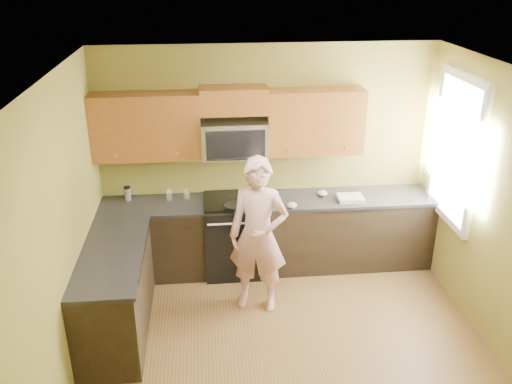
{
  "coord_description": "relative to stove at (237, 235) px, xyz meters",
  "views": [
    {
      "loc": [
        -0.74,
        -4.1,
        3.58
      ],
      "look_at": [
        -0.2,
        1.3,
        1.2
      ],
      "focal_mm": 37.75,
      "sensor_mm": 36.0,
      "label": 1
    }
  ],
  "objects": [
    {
      "name": "glass_a",
      "position": [
        -1.27,
        0.15,
        0.51
      ],
      "size": [
        0.08,
        0.08,
        0.12
      ],
      "primitive_type": "cylinder",
      "rotation": [
        0.0,
        0.0,
        -0.24
      ],
      "color": "silver",
      "rests_on": "countertop_back"
    },
    {
      "name": "dish_towel",
      "position": [
        1.36,
        -0.09,
        0.47
      ],
      "size": [
        0.31,
        0.25,
        0.05
      ],
      "primitive_type": "cube",
      "rotation": [
        0.0,
        0.0,
        -0.03
      ],
      "color": "silver",
      "rests_on": "countertop_back"
    },
    {
      "name": "microwave",
      "position": [
        0.0,
        0.12,
        0.97
      ],
      "size": [
        0.76,
        0.4,
        0.42
      ],
      "primitive_type": null,
      "color": "silver",
      "rests_on": "wall_back"
    },
    {
      "name": "ceiling",
      "position": [
        0.4,
        -1.68,
        2.23
      ],
      "size": [
        4.0,
        4.0,
        0.0
      ],
      "primitive_type": "plane",
      "rotation": [
        3.14,
        0.0,
        0.0
      ],
      "color": "white",
      "rests_on": "ground"
    },
    {
      "name": "floor",
      "position": [
        0.4,
        -1.68,
        -0.47
      ],
      "size": [
        4.0,
        4.0,
        0.0
      ],
      "primitive_type": "plane",
      "color": "brown",
      "rests_on": "ground"
    },
    {
      "name": "cabinet_left_run",
      "position": [
        -1.3,
        -1.08,
        -0.03
      ],
      "size": [
        0.6,
        1.6,
        0.88
      ],
      "primitive_type": "cube",
      "color": "black",
      "rests_on": "floor"
    },
    {
      "name": "window",
      "position": [
        2.38,
        -0.48,
        1.17
      ],
      "size": [
        0.06,
        1.06,
        1.66
      ],
      "primitive_type": null,
      "color": "white",
      "rests_on": "wall_right"
    },
    {
      "name": "butter_tub",
      "position": [
        0.29,
        -0.18,
        0.45
      ],
      "size": [
        0.11,
        0.11,
        0.08
      ],
      "primitive_type": null,
      "rotation": [
        0.0,
        0.0,
        0.02
      ],
      "color": "yellow",
      "rests_on": "countertop_back"
    },
    {
      "name": "upper_cab_right",
      "position": [
        0.94,
        0.16,
        0.97
      ],
      "size": [
        1.12,
        0.33,
        0.75
      ],
      "primitive_type": null,
      "color": "brown",
      "rests_on": "wall_back"
    },
    {
      "name": "travel_mug",
      "position": [
        -1.28,
        0.18,
        0.45
      ],
      "size": [
        0.1,
        0.1,
        0.17
      ],
      "primitive_type": null,
      "rotation": [
        0.0,
        0.0,
        -0.35
      ],
      "color": "silver",
      "rests_on": "countertop_back"
    },
    {
      "name": "napkin_a",
      "position": [
        0.64,
        -0.23,
        0.48
      ],
      "size": [
        0.11,
        0.12,
        0.06
      ],
      "primitive_type": "ellipsoid",
      "rotation": [
        0.0,
        0.0,
        -0.03
      ],
      "color": "silver",
      "rests_on": "countertop_back"
    },
    {
      "name": "cabinet_back_run",
      "position": [
        0.4,
        0.02,
        -0.03
      ],
      "size": [
        4.0,
        0.6,
        0.88
      ],
      "primitive_type": "cube",
      "color": "black",
      "rests_on": "floor"
    },
    {
      "name": "countertop_left",
      "position": [
        -1.29,
        -1.08,
        0.43
      ],
      "size": [
        0.62,
        1.6,
        0.04
      ],
      "primitive_type": "cube",
      "color": "black",
      "rests_on": "cabinet_left_run"
    },
    {
      "name": "upper_cab_left",
      "position": [
        -0.99,
        0.16,
        0.97
      ],
      "size": [
        1.22,
        0.33,
        0.75
      ],
      "primitive_type": null,
      "color": "brown",
      "rests_on": "wall_back"
    },
    {
      "name": "glass_c",
      "position": [
        -0.59,
        0.16,
        0.51
      ],
      "size": [
        0.09,
        0.09,
        0.12
      ],
      "primitive_type": "cylinder",
      "rotation": [
        0.0,
        0.0,
        0.32
      ],
      "color": "silver",
      "rests_on": "countertop_back"
    },
    {
      "name": "countertop_back",
      "position": [
        0.4,
        0.01,
        0.43
      ],
      "size": [
        4.0,
        0.62,
        0.04
      ],
      "primitive_type": "cube",
      "color": "black",
      "rests_on": "cabinet_back_run"
    },
    {
      "name": "wall_right",
      "position": [
        2.4,
        -1.68,
        0.88
      ],
      "size": [
        0.0,
        4.0,
        4.0
      ],
      "primitive_type": "plane",
      "rotation": [
        1.57,
        0.0,
        -1.57
      ],
      "color": "olive",
      "rests_on": "ground"
    },
    {
      "name": "napkin_b",
      "position": [
        1.05,
        0.07,
        0.48
      ],
      "size": [
        0.15,
        0.16,
        0.07
      ],
      "primitive_type": "ellipsoid",
      "rotation": [
        0.0,
        0.0,
        0.3
      ],
      "color": "silver",
      "rests_on": "countertop_back"
    },
    {
      "name": "wall_back",
      "position": [
        0.4,
        0.32,
        0.88
      ],
      "size": [
        4.0,
        0.0,
        4.0
      ],
      "primitive_type": "plane",
      "rotation": [
        1.57,
        0.0,
        0.0
      ],
      "color": "olive",
      "rests_on": "ground"
    },
    {
      "name": "toast_slice",
      "position": [
        0.41,
        -0.14,
        0.45
      ],
      "size": [
        0.14,
        0.14,
        0.01
      ],
      "primitive_type": "cube",
      "rotation": [
        0.0,
        0.0,
        0.35
      ],
      "color": "#B27F47",
      "rests_on": "countertop_back"
    },
    {
      "name": "wall_left",
      "position": [
        -1.6,
        -1.68,
        0.88
      ],
      "size": [
        0.0,
        4.0,
        4.0
      ],
      "primitive_type": "plane",
      "rotation": [
        1.57,
        0.0,
        1.57
      ],
      "color": "olive",
      "rests_on": "ground"
    },
    {
      "name": "glass_b",
      "position": [
        -0.79,
        0.14,
        0.51
      ],
      "size": [
        0.08,
        0.08,
        0.12
      ],
      "primitive_type": "cylinder",
      "rotation": [
        0.0,
        0.0,
        -0.2
      ],
      "color": "silver",
      "rests_on": "countertop_back"
    },
    {
      "name": "woman",
      "position": [
        0.19,
        -0.77,
        0.39
      ],
      "size": [
        0.73,
        0.59,
        1.74
      ],
      "primitive_type": "imported",
      "rotation": [
        0.0,
        0.0,
        -0.3
      ],
      "color": "#DB6E6D",
      "rests_on": "floor"
    },
    {
      "name": "stove",
      "position": [
        0.0,
        0.0,
        0.0
      ],
      "size": [
        0.76,
        0.65,
        0.95
      ],
      "primitive_type": null,
      "color": "black",
      "rests_on": "floor"
    },
    {
      "name": "upper_cab_over_mw",
      "position": [
        0.0,
        0.16,
        1.62
      ],
      "size": [
        0.76,
        0.33,
        0.3
      ],
      "primitive_type": "cube",
      "color": "brown",
      "rests_on": "wall_back"
    },
    {
      "name": "frying_pan",
      "position": [
        -0.02,
        -0.26,
        0.47
      ],
      "size": [
        0.28,
        0.46,
        0.06
      ],
      "primitive_type": null,
      "rotation": [
        0.0,
        0.0,
        -0.06
      ],
      "color": "black",
      "rests_on": "stove"
    }
  ]
}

